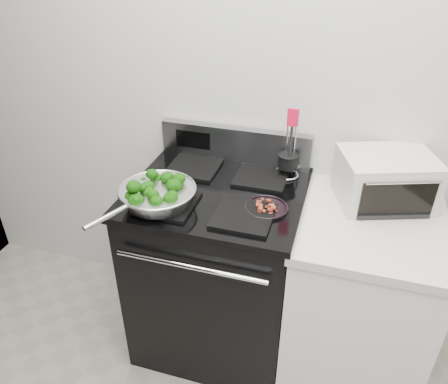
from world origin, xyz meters
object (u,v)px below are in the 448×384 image
at_px(utensil_holder, 288,164).
at_px(skillet, 157,195).
at_px(toaster_oven, 385,179).
at_px(gas_range, 218,267).
at_px(bacon_plate, 266,206).

bearing_deg(utensil_holder, skillet, -145.39).
xyz_separation_m(skillet, toaster_oven, (0.92, 0.36, 0.03)).
distance_m(gas_range, utensil_holder, 0.64).
distance_m(gas_range, toaster_oven, 0.92).
bearing_deg(utensil_holder, toaster_oven, -12.50).
distance_m(bacon_plate, toaster_oven, 0.54).
bearing_deg(bacon_plate, toaster_oven, 28.86).
xyz_separation_m(bacon_plate, utensil_holder, (0.04, 0.31, 0.05)).
bearing_deg(toaster_oven, utensil_holder, 154.03).
height_order(skillet, toaster_oven, toaster_oven).
relative_size(skillet, utensil_holder, 1.45).
bearing_deg(toaster_oven, bacon_plate, -170.41).
distance_m(gas_range, bacon_plate, 0.55).
distance_m(skillet, bacon_plate, 0.46).
bearing_deg(bacon_plate, utensil_holder, 83.37).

